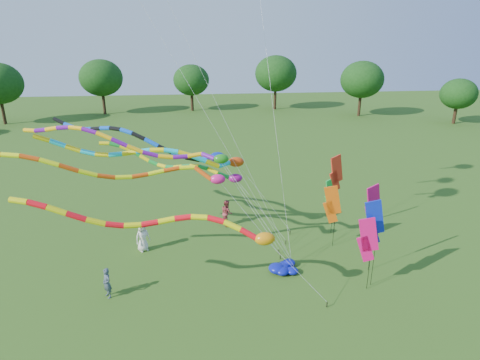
{
  "coord_description": "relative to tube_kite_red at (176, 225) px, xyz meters",
  "views": [
    {
      "loc": [
        -2.85,
        -15.88,
        12.41
      ],
      "look_at": [
        -0.32,
        5.42,
        4.8
      ],
      "focal_mm": 30.0,
      "sensor_mm": 36.0,
      "label": 1
    }
  ],
  "objects": [
    {
      "name": "tube_kite_cyan",
      "position": [
        -0.67,
        6.21,
        1.53
      ],
      "size": [
        14.75,
        1.2,
        7.9
      ],
      "rotation": [
        0.0,
        0.0,
        0.07
      ],
      "color": "black",
      "rests_on": "ground"
    },
    {
      "name": "tube_kite_blue",
      "position": [
        -1.72,
        7.47,
        2.04
      ],
      "size": [
        13.82,
        6.51,
        7.97
      ],
      "rotation": [
        0.0,
        0.0,
        -0.4
      ],
      "color": "black",
      "rests_on": "ground"
    },
    {
      "name": "banner_pole_magenta_a",
      "position": [
        9.41,
        0.33,
        -1.53
      ],
      "size": [
        1.15,
        0.32,
        4.1
      ],
      "rotation": [
        0.0,
        0.0,
        -0.21
      ],
      "color": "black",
      "rests_on": "ground"
    },
    {
      "name": "banner_pole_magenta_b",
      "position": [
        10.26,
        1.9,
        -0.42
      ],
      "size": [
        1.11,
        0.49,
        5.23
      ],
      "rotation": [
        0.0,
        0.0,
        0.37
      ],
      "color": "black",
      "rests_on": "ground"
    },
    {
      "name": "tube_kite_purple",
      "position": [
        -1.71,
        4.14,
        2.66
      ],
      "size": [
        14.31,
        3.6,
        8.73
      ],
      "rotation": [
        0.0,
        0.0,
        -0.23
      ],
      "color": "black",
      "rests_on": "ground"
    },
    {
      "name": "banner_pole_green",
      "position": [
        9.68,
        6.59,
        -1.63
      ],
      "size": [
        1.09,
        0.55,
        4.01
      ],
      "rotation": [
        0.0,
        0.0,
        0.43
      ],
      "color": "black",
      "rests_on": "ground"
    },
    {
      "name": "tube_kite_green",
      "position": [
        0.41,
        7.65,
        0.38
      ],
      "size": [
        11.5,
        4.13,
        6.6
      ],
      "rotation": [
        0.0,
        0.0,
        -0.33
      ],
      "color": "black",
      "rests_on": "ground"
    },
    {
      "name": "tree_ring",
      "position": [
        1.98,
        -0.09,
        1.37
      ],
      "size": [
        116.52,
        118.07,
        9.71
      ],
      "color": "#382314",
      "rests_on": "ground"
    },
    {
      "name": "person_a",
      "position": [
        -2.42,
        5.76,
        -3.46
      ],
      "size": [
        1.07,
        0.97,
        1.84
      ],
      "primitive_type": "imported",
      "rotation": [
        0.0,
        0.0,
        0.55
      ],
      "color": "silver",
      "rests_on": "ground"
    },
    {
      "name": "tube_kite_red",
      "position": [
        0.0,
        0.0,
        0.0
      ],
      "size": [
        13.93,
        1.65,
        6.48
      ],
      "rotation": [
        0.0,
        0.0,
        -0.13
      ],
      "color": "black",
      "rests_on": "ground"
    },
    {
      "name": "tube_kite_orange",
      "position": [
        -2.38,
        3.34,
        1.6
      ],
      "size": [
        15.28,
        1.65,
        7.94
      ],
      "rotation": [
        0.0,
        0.0,
        0.04
      ],
      "color": "black",
      "rests_on": "ground"
    },
    {
      "name": "banner_pole_red",
      "position": [
        9.92,
        6.69,
        -0.17
      ],
      "size": [
        1.09,
        0.55,
        5.48
      ],
      "rotation": [
        0.0,
        0.0,
        0.43
      ],
      "color": "black",
      "rests_on": "ground"
    },
    {
      "name": "person_b",
      "position": [
        -3.68,
        1.14,
        -3.57
      ],
      "size": [
        0.67,
        0.7,
        1.62
      ],
      "primitive_type": "imported",
      "rotation": [
        0.0,
        0.0,
        -0.92
      ],
      "color": "#3F4D58",
      "rests_on": "ground"
    },
    {
      "name": "blue_nylon_heap",
      "position": [
        5.6,
        2.44,
        -4.18
      ],
      "size": [
        1.54,
        1.35,
        0.44
      ],
      "color": "#0B149B",
      "rests_on": "ground"
    },
    {
      "name": "banner_pole_orange",
      "position": [
        9.17,
        5.01,
        -1.57
      ],
      "size": [
        1.14,
        0.36,
        4.07
      ],
      "rotation": [
        0.0,
        0.0,
        -0.25
      ],
      "color": "black",
      "rests_on": "ground"
    },
    {
      "name": "banner_pole_blue_b",
      "position": [
        9.75,
        0.6,
        -0.73
      ],
      "size": [
        1.16,
        0.19,
        4.91
      ],
      "rotation": [
        0.0,
        0.0,
        -0.09
      ],
      "color": "black",
      "rests_on": "ground"
    },
    {
      "name": "person_c",
      "position": [
        3.02,
        8.75,
        -3.45
      ],
      "size": [
        0.91,
        1.05,
        1.86
      ],
      "primitive_type": "imported",
      "rotation": [
        0.0,
        0.0,
        1.83
      ],
      "color": "#97373A",
      "rests_on": "ground"
    },
    {
      "name": "ground",
      "position": [
        3.78,
        -0.86,
        -4.38
      ],
      "size": [
        160.0,
        160.0,
        0.0
      ],
      "primitive_type": "plane",
      "color": "#2D5516",
      "rests_on": "ground"
    }
  ]
}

